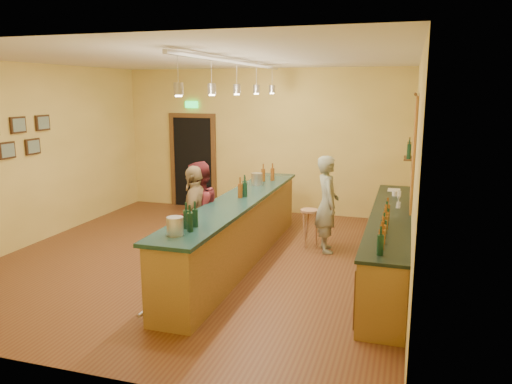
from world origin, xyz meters
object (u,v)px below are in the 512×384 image
(back_counter, at_px, (390,243))
(bar_stool, at_px, (309,218))
(bartender, at_px, (327,204))
(customer_a, at_px, (198,214))
(tasting_bar, at_px, (238,226))
(customer_b, at_px, (195,217))

(back_counter, distance_m, bar_stool, 1.73)
(back_counter, relative_size, bartender, 2.74)
(customer_a, bearing_deg, back_counter, 106.65)
(back_counter, bearing_deg, tasting_bar, -175.59)
(bar_stool, bearing_deg, bartender, -26.01)
(bar_stool, bearing_deg, back_counter, -34.86)
(customer_b, relative_size, bar_stool, 2.41)
(tasting_bar, height_order, bartender, bartender)
(bartender, relative_size, customer_b, 1.03)
(bar_stool, bearing_deg, customer_b, -133.17)
(tasting_bar, height_order, customer_a, customer_a)
(tasting_bar, relative_size, bartender, 3.07)
(back_counter, bearing_deg, customer_a, -170.60)
(back_counter, relative_size, customer_b, 2.81)
(bar_stool, bearing_deg, customer_a, -135.22)
(back_counter, xyz_separation_m, tasting_bar, (-2.35, -0.18, 0.12))
(tasting_bar, bearing_deg, back_counter, 4.41)
(back_counter, height_order, tasting_bar, tasting_bar)
(bartender, distance_m, customer_b, 2.30)
(tasting_bar, relative_size, customer_b, 3.15)
(tasting_bar, distance_m, bar_stool, 1.50)
(back_counter, relative_size, tasting_bar, 0.89)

